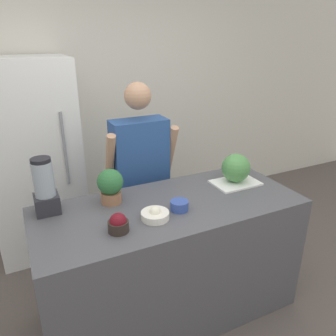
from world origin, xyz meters
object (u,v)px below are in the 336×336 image
object	(u,v)px
watermelon	(236,168)
bowl_cream	(155,215)
bowl_small_blue	(179,205)
blender	(45,188)
person	(141,179)
bowl_cherries	(118,224)
potted_plant	(110,185)
refrigerator	(34,160)

from	to	relation	value
watermelon	bowl_cream	xyz separation A→B (m)	(-0.77, -0.22, -0.09)
bowl_small_blue	blender	distance (m)	0.86
person	watermelon	xyz separation A→B (m)	(0.57, -0.55, 0.20)
person	bowl_small_blue	size ratio (longest dim) A/B	13.73
watermelon	bowl_cherries	bearing A→B (deg)	-165.63
bowl_small_blue	potted_plant	bearing A→B (deg)	141.25
watermelon	bowl_cream	size ratio (longest dim) A/B	1.23
blender	watermelon	bearing A→B (deg)	-6.44
bowl_small_blue	blender	bearing A→B (deg)	155.97
watermelon	bowl_cream	bearing A→B (deg)	-163.81
refrigerator	person	world-z (taller)	refrigerator
watermelon	bowl_cream	world-z (taller)	watermelon
bowl_small_blue	potted_plant	xyz separation A→B (m)	(-0.37, 0.30, 0.10)
refrigerator	bowl_small_blue	bearing A→B (deg)	-61.46
watermelon	bowl_small_blue	distance (m)	0.62
potted_plant	person	bearing A→B (deg)	49.39
bowl_cherries	bowl_cream	world-z (taller)	bowl_cherries
bowl_cream	potted_plant	size ratio (longest dim) A/B	0.73
refrigerator	bowl_cherries	world-z (taller)	refrigerator
person	watermelon	bearing A→B (deg)	-44.36
potted_plant	blender	bearing A→B (deg)	173.03
blender	person	bearing A→B (deg)	26.83
person	potted_plant	distance (m)	0.63
watermelon	potted_plant	distance (m)	0.96
bowl_cream	blender	size ratio (longest dim) A/B	0.48
bowl_cherries	potted_plant	size ratio (longest dim) A/B	0.51
bowl_small_blue	potted_plant	world-z (taller)	potted_plant
blender	potted_plant	world-z (taller)	blender
refrigerator	bowl_cherries	bearing A→B (deg)	-77.30
person	bowl_cream	world-z (taller)	person
refrigerator	bowl_small_blue	distance (m)	1.61
bowl_small_blue	potted_plant	size ratio (longest dim) A/B	0.50
blender	potted_plant	xyz separation A→B (m)	(0.41, -0.05, -0.04)
refrigerator	potted_plant	xyz separation A→B (m)	(0.40, -1.12, 0.13)
bowl_cherries	potted_plant	world-z (taller)	potted_plant
bowl_cream	blender	bearing A→B (deg)	147.26
bowl_cream	person	bearing A→B (deg)	75.24
refrigerator	blender	world-z (taller)	refrigerator
person	potted_plant	xyz separation A→B (m)	(-0.39, -0.45, 0.21)
potted_plant	bowl_cherries	bearing A→B (deg)	-100.37
bowl_cherries	potted_plant	xyz separation A→B (m)	(0.07, 0.36, 0.08)
person	bowl_cherries	xyz separation A→B (m)	(-0.45, -0.81, 0.13)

